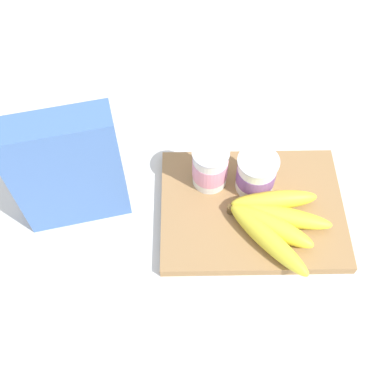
{
  "coord_description": "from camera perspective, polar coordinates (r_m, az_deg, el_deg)",
  "views": [
    {
      "loc": [
        -0.12,
        -0.44,
        0.75
      ],
      "look_at": [
        -0.11,
        0.0,
        0.07
      ],
      "focal_mm": 44.06,
      "sensor_mm": 36.0,
      "label": 1
    }
  ],
  "objects": [
    {
      "name": "banana_bunch",
      "position": [
        0.83,
        9.84,
        -3.54
      ],
      "size": [
        0.19,
        0.18,
        0.04
      ],
      "color": "yellow",
      "rests_on": "cutting_board"
    },
    {
      "name": "ground_plane",
      "position": [
        0.88,
        7.19,
        -2.37
      ],
      "size": [
        2.4,
        2.4,
        0.0
      ],
      "primitive_type": "plane",
      "color": "silver"
    },
    {
      "name": "yogurt_cup_front",
      "position": [
        0.85,
        2.2,
        3.03
      ],
      "size": [
        0.07,
        0.07,
        0.09
      ],
      "color": "white",
      "rests_on": "cutting_board"
    },
    {
      "name": "cereal_box",
      "position": [
        0.8,
        -14.83,
        2.38
      ],
      "size": [
        0.19,
        0.09,
        0.24
      ],
      "primitive_type": "cube",
      "rotation": [
        0.0,
        0.0,
        3.36
      ],
      "color": "#4770B7",
      "rests_on": "ground_plane"
    },
    {
      "name": "cutting_board",
      "position": [
        0.87,
        7.25,
        -2.04
      ],
      "size": [
        0.33,
        0.25,
        0.02
      ],
      "primitive_type": "cube",
      "color": "#A37A4C",
      "rests_on": "ground_plane"
    },
    {
      "name": "yogurt_cup_back",
      "position": [
        0.86,
        7.77,
        2.18
      ],
      "size": [
        0.07,
        0.07,
        0.08
      ],
      "color": "white",
      "rests_on": "cutting_board"
    }
  ]
}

